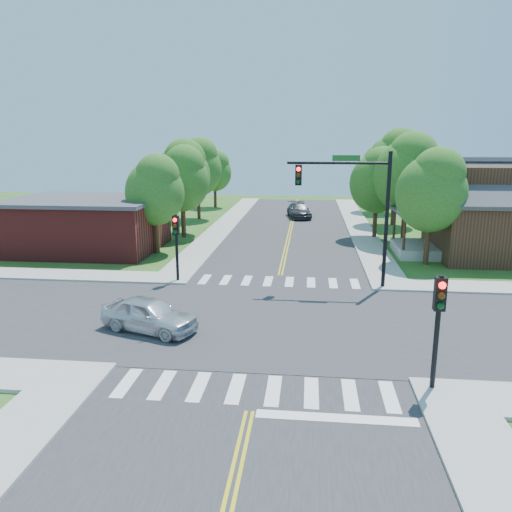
# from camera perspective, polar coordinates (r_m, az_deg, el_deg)

# --- Properties ---
(ground) EXTENTS (100.00, 100.00, 0.00)m
(ground) POSITION_cam_1_polar(r_m,az_deg,el_deg) (22.03, 1.60, -7.50)
(ground) COLOR #27561B
(ground) RESTS_ON ground
(road_ns) EXTENTS (10.00, 90.00, 0.04)m
(road_ns) POSITION_cam_1_polar(r_m,az_deg,el_deg) (22.02, 1.60, -7.45)
(road_ns) COLOR #2D2D30
(road_ns) RESTS_ON ground
(road_ew) EXTENTS (90.00, 10.00, 0.04)m
(road_ew) POSITION_cam_1_polar(r_m,az_deg,el_deg) (22.02, 1.60, -7.44)
(road_ew) COLOR #2D2D30
(road_ew) RESTS_ON ground
(intersection_patch) EXTENTS (10.20, 10.20, 0.06)m
(intersection_patch) POSITION_cam_1_polar(r_m,az_deg,el_deg) (22.03, 1.60, -7.50)
(intersection_patch) COLOR #2D2D30
(intersection_patch) RESTS_ON ground
(sidewalk_ne) EXTENTS (40.00, 40.00, 0.14)m
(sidewalk_ne) POSITION_cam_1_polar(r_m,az_deg,el_deg) (39.81, 26.92, 0.59)
(sidewalk_ne) COLOR #9E9B93
(sidewalk_ne) RESTS_ON ground
(sidewalk_nw) EXTENTS (40.00, 40.00, 0.14)m
(sidewalk_nw) POSITION_cam_1_polar(r_m,az_deg,el_deg) (41.05, -19.11, 1.64)
(sidewalk_nw) COLOR #9E9B93
(sidewalk_nw) RESTS_ON ground
(crosswalk_north) EXTENTS (8.85, 2.00, 0.01)m
(crosswalk_north) POSITION_cam_1_polar(r_m,az_deg,el_deg) (27.89, 2.61, -2.92)
(crosswalk_north) COLOR white
(crosswalk_north) RESTS_ON ground
(crosswalk_south) EXTENTS (8.85, 2.00, 0.01)m
(crosswalk_south) POSITION_cam_1_polar(r_m,az_deg,el_deg) (16.38, -0.18, -15.01)
(crosswalk_south) COLOR white
(crosswalk_south) RESTS_ON ground
(centerline) EXTENTS (0.30, 90.00, 0.01)m
(centerline) POSITION_cam_1_polar(r_m,az_deg,el_deg) (22.02, 1.60, -7.39)
(centerline) COLOR gold
(centerline) RESTS_ON ground
(stop_bar) EXTENTS (4.60, 0.45, 0.09)m
(stop_bar) POSITION_cam_1_polar(r_m,az_deg,el_deg) (15.14, 9.14, -17.95)
(stop_bar) COLOR white
(stop_bar) RESTS_ON ground
(signal_mast_ne) EXTENTS (5.30, 0.42, 7.20)m
(signal_mast_ne) POSITION_cam_1_polar(r_m,az_deg,el_deg) (26.40, 11.20, 6.57)
(signal_mast_ne) COLOR black
(signal_mast_ne) RESTS_ON ground
(signal_pole_se) EXTENTS (0.34, 0.42, 3.80)m
(signal_pole_se) POSITION_cam_1_polar(r_m,az_deg,el_deg) (16.28, 20.16, -5.99)
(signal_pole_se) COLOR black
(signal_pole_se) RESTS_ON ground
(signal_pole_nw) EXTENTS (0.34, 0.42, 3.80)m
(signal_pole_nw) POSITION_cam_1_polar(r_m,az_deg,el_deg) (27.57, -9.11, 2.33)
(signal_pole_nw) COLOR black
(signal_pole_nw) RESTS_ON ground
(house_ne) EXTENTS (13.05, 8.80, 7.11)m
(house_ne) POSITION_cam_1_polar(r_m,az_deg,el_deg) (37.58, 27.26, 4.94)
(house_ne) COLOR #371C13
(house_ne) RESTS_ON ground
(building_nw) EXTENTS (10.40, 8.40, 3.73)m
(building_nw) POSITION_cam_1_polar(r_m,az_deg,el_deg) (37.72, -18.75, 3.51)
(building_nw) COLOR maroon
(building_nw) RESTS_ON ground
(tree_e_a) EXTENTS (4.34, 4.12, 7.38)m
(tree_e_a) POSITION_cam_1_polar(r_m,az_deg,el_deg) (32.78, 19.57, 7.29)
(tree_e_a) COLOR #382314
(tree_e_a) RESTS_ON ground
(tree_e_b) EXTENTS (4.93, 4.68, 8.38)m
(tree_e_b) POSITION_cam_1_polar(r_m,az_deg,el_deg) (38.74, 17.03, 9.25)
(tree_e_b) COLOR #382314
(tree_e_b) RESTS_ON ground
(tree_e_c) EXTENTS (5.19, 4.93, 8.82)m
(tree_e_c) POSITION_cam_1_polar(r_m,az_deg,el_deg) (47.54, 15.82, 10.31)
(tree_e_c) COLOR #382314
(tree_e_c) RESTS_ON ground
(tree_e_d) EXTENTS (4.67, 4.43, 7.94)m
(tree_e_d) POSITION_cam_1_polar(r_m,az_deg,el_deg) (55.95, 14.40, 10.16)
(tree_e_d) COLOR #382314
(tree_e_d) RESTS_ON ground
(tree_w_a) EXTENTS (4.05, 3.84, 6.88)m
(tree_w_a) POSITION_cam_1_polar(r_m,az_deg,el_deg) (35.00, -11.41, 7.57)
(tree_w_a) COLOR #382314
(tree_w_a) RESTS_ON ground
(tree_w_b) EXTENTS (4.64, 4.41, 7.89)m
(tree_w_b) POSITION_cam_1_polar(r_m,az_deg,el_deg) (41.94, -8.35, 9.50)
(tree_w_b) COLOR #382314
(tree_w_b) RESTS_ON ground
(tree_w_c) EXTENTS (4.72, 4.48, 8.02)m
(tree_w_c) POSITION_cam_1_polar(r_m,az_deg,el_deg) (49.80, -6.61, 10.22)
(tree_w_c) COLOR #382314
(tree_w_c) RESTS_ON ground
(tree_w_d) EXTENTS (3.88, 3.68, 6.59)m
(tree_w_d) POSITION_cam_1_polar(r_m,az_deg,el_deg) (58.48, -4.67, 9.77)
(tree_w_d) COLOR #382314
(tree_w_d) RESTS_ON ground
(tree_house) EXTENTS (4.28, 4.07, 7.28)m
(tree_house) POSITION_cam_1_polar(r_m,az_deg,el_deg) (40.56, 13.82, 8.57)
(tree_house) COLOR #382314
(tree_house) RESTS_ON ground
(tree_bldg) EXTENTS (4.36, 4.14, 7.41)m
(tree_bldg) POSITION_cam_1_polar(r_m,az_deg,el_deg) (40.46, -8.39, 8.92)
(tree_bldg) COLOR #382314
(tree_bldg) RESTS_ON ground
(car_silver) EXTENTS (4.31, 5.22, 1.41)m
(car_silver) POSITION_cam_1_polar(r_m,az_deg,el_deg) (21.15, -12.11, -6.66)
(car_silver) COLOR silver
(car_silver) RESTS_ON ground
(car_dgrey) EXTENTS (3.67, 5.67, 1.45)m
(car_dgrey) POSITION_cam_1_polar(r_m,az_deg,el_deg) (50.75, 4.94, 5.17)
(car_dgrey) COLOR #313437
(car_dgrey) RESTS_ON ground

